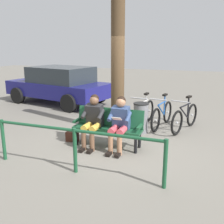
{
  "coord_description": "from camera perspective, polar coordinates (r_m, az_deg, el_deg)",
  "views": [
    {
      "loc": [
        -1.95,
        5.5,
        2.28
      ],
      "look_at": [
        0.18,
        -0.16,
        0.75
      ],
      "focal_mm": 42.3,
      "sensor_mm": 36.0,
      "label": 1
    }
  ],
  "objects": [
    {
      "name": "tree_trunk",
      "position": [
        6.85,
        1.25,
        10.56
      ],
      "size": [
        0.35,
        0.35,
        3.69
      ],
      "primitive_type": "cylinder",
      "color": "#4C3823",
      "rests_on": "ground"
    },
    {
      "name": "bicycle_orange",
      "position": [
        7.49,
        15.48,
        -1.17
      ],
      "size": [
        0.63,
        1.62,
        0.94
      ],
      "rotation": [
        0.0,
        0.0,
        1.27
      ],
      "color": "black",
      "rests_on": "ground"
    },
    {
      "name": "person_reading",
      "position": [
        5.81,
        1.64,
        -1.95
      ],
      "size": [
        0.49,
        0.77,
        1.2
      ],
      "rotation": [
        0.0,
        0.0,
        0.01
      ],
      "color": "#334772",
      "rests_on": "ground"
    },
    {
      "name": "handbag",
      "position": [
        6.53,
        -8.59,
        -5.29
      ],
      "size": [
        0.31,
        0.17,
        0.24
      ],
      "primitive_type": "cube",
      "rotation": [
        0.0,
        0.0,
        0.11
      ],
      "color": "#3F1E14",
      "rests_on": "ground"
    },
    {
      "name": "parked_car",
      "position": [
        10.77,
        -11.37,
        5.9
      ],
      "size": [
        4.48,
        2.68,
        1.47
      ],
      "rotation": [
        0.0,
        0.0,
        -0.21
      ],
      "color": "navy",
      "rests_on": "ground"
    },
    {
      "name": "bicycle_purple",
      "position": [
        7.63,
        10.75,
        -0.61
      ],
      "size": [
        0.48,
        1.67,
        0.94
      ],
      "rotation": [
        0.0,
        0.0,
        1.41
      ],
      "color": "black",
      "rests_on": "ground"
    },
    {
      "name": "ground_plane",
      "position": [
        6.26,
        1.0,
        -7.14
      ],
      "size": [
        40.0,
        40.0,
        0.0
      ],
      "primitive_type": "plane",
      "color": "slate"
    },
    {
      "name": "litter_bin",
      "position": [
        7.07,
        6.24,
        -1.25
      ],
      "size": [
        0.41,
        0.41,
        0.81
      ],
      "color": "slate",
      "rests_on": "ground"
    },
    {
      "name": "bench",
      "position": [
        6.1,
        -0.73,
        -2.69
      ],
      "size": [
        1.6,
        0.49,
        0.87
      ],
      "rotation": [
        0.0,
        0.0,
        0.01
      ],
      "color": "#194C2D",
      "rests_on": "ground"
    },
    {
      "name": "person_companion",
      "position": [
        6.03,
        -4.13,
        -1.37
      ],
      "size": [
        0.49,
        0.77,
        1.2
      ],
      "rotation": [
        0.0,
        0.0,
        0.01
      ],
      "color": "#262628",
      "rests_on": "ground"
    },
    {
      "name": "bicycle_silver",
      "position": [
        7.71,
        6.87,
        -0.31
      ],
      "size": [
        0.48,
        1.68,
        0.94
      ],
      "rotation": [
        0.0,
        0.0,
        1.46
      ],
      "color": "black",
      "rests_on": "ground"
    },
    {
      "name": "railing_fence",
      "position": [
        4.82,
        -8.07,
        -6.36
      ],
      "size": [
        3.33,
        0.09,
        0.85
      ],
      "rotation": [
        0.0,
        0.0,
        0.01
      ],
      "color": "#194C2D",
      "rests_on": "ground"
    }
  ]
}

